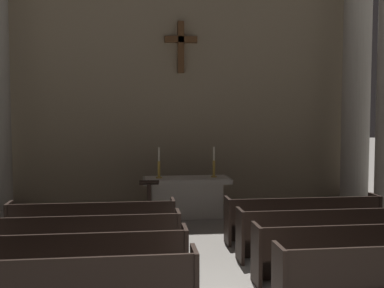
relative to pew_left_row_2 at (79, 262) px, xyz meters
The scene contains 12 objects.
pew_left_row_2 is the anchor object (origin of this frame).
pew_left_row_3 1.14m from the pew_left_row_2, 90.00° to the left, with size 3.20×0.50×0.95m.
pew_left_row_4 2.29m from the pew_left_row_2, 90.00° to the left, with size 3.20×0.50×0.95m.
pew_right_row_2 4.25m from the pew_left_row_2, ahead, with size 3.20×0.50×0.95m.
pew_right_row_3 4.40m from the pew_left_row_2, 15.07° to the left, with size 3.20×0.50×0.95m.
pew_right_row_4 4.83m from the pew_left_row_2, 28.30° to the left, with size 3.20×0.50×0.95m.
column_right_fourth 9.41m from the pew_left_row_2, 38.80° to the left, with size 1.14×1.14×7.17m.
altar 5.31m from the pew_left_row_2, 66.39° to the left, with size 2.20×0.90×1.01m.
candlestick_left 5.13m from the pew_left_row_2, 73.66° to the left, with size 0.16×0.16×0.78m.
candlestick_right 5.68m from the pew_left_row_2, 59.85° to the left, with size 0.16×0.16×0.78m.
apse_with_cross 7.75m from the pew_left_row_2, 71.99° to the left, with size 10.85×0.42×8.13m.
lectern 3.84m from the pew_left_row_2, 72.69° to the left, with size 0.44×0.36×1.15m.
Camera 1 is at (-1.29, -5.86, 2.68)m, focal length 44.31 mm.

